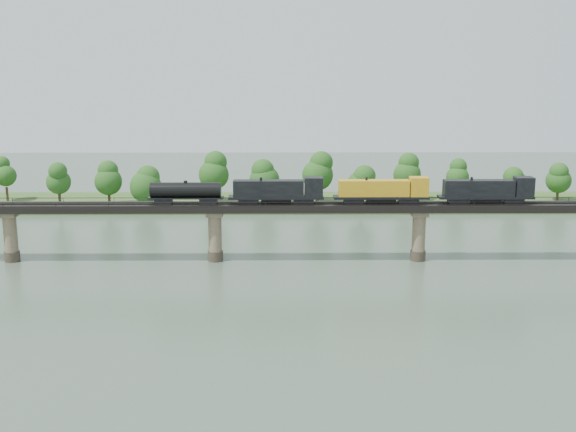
{
  "coord_description": "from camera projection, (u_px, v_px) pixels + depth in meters",
  "views": [
    {
      "loc": [
        13.14,
        -107.36,
        38.79
      ],
      "look_at": [
        14.31,
        30.0,
        9.0
      ],
      "focal_mm": 45.0,
      "sensor_mm": 36.0,
      "label": 1
    }
  ],
  "objects": [
    {
      "name": "bridge_superstructure",
      "position": [
        214.0,
        202.0,
        139.85
      ],
      "size": [
        220.0,
        4.9,
        0.75
      ],
      "color": "black",
      "rests_on": "bridge"
    },
    {
      "name": "ground",
      "position": [
        198.0,
        313.0,
        113.03
      ],
      "size": [
        400.0,
        400.0,
        0.0
      ],
      "primitive_type": "plane",
      "color": "#3C4D3E",
      "rests_on": "ground"
    },
    {
      "name": "freight_train",
      "position": [
        347.0,
        191.0,
        139.6
      ],
      "size": [
        74.73,
        2.91,
        5.14
      ],
      "color": "black",
      "rests_on": "bridge"
    },
    {
      "name": "far_treeline",
      "position": [
        201.0,
        176.0,
        189.78
      ],
      "size": [
        289.06,
        17.54,
        13.6
      ],
      "color": "#382619",
      "rests_on": "far_bank"
    },
    {
      "name": "far_bank",
      "position": [
        234.0,
        203.0,
        195.93
      ],
      "size": [
        300.0,
        24.0,
        1.6
      ],
      "primitive_type": "cube",
      "color": "#325020",
      "rests_on": "ground"
    },
    {
      "name": "bridge",
      "position": [
        215.0,
        234.0,
        141.19
      ],
      "size": [
        236.0,
        30.0,
        11.5
      ],
      "color": "#473A2D",
      "rests_on": "ground"
    }
  ]
}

